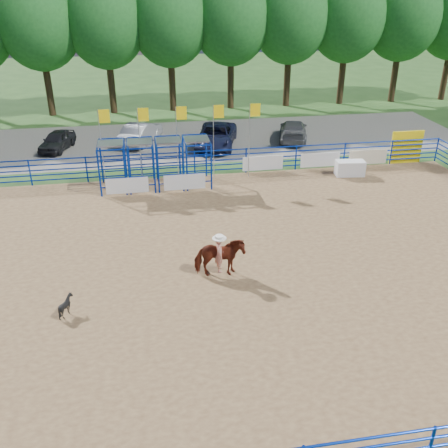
{
  "coord_description": "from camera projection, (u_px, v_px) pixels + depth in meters",
  "views": [
    {
      "loc": [
        -2.87,
        -16.89,
        10.34
      ],
      "look_at": [
        0.17,
        1.0,
        1.3
      ],
      "focal_mm": 40.0,
      "sensor_mm": 36.0,
      "label": 1
    }
  ],
  "objects": [
    {
      "name": "treeline",
      "position": [
        169.0,
        15.0,
        39.53
      ],
      "size": [
        56.4,
        6.4,
        11.24
      ],
      "color": "#3F2B19",
      "rests_on": "ground"
    },
    {
      "name": "arena_dirt",
      "position": [
        224.0,
        264.0,
        19.94
      ],
      "size": [
        30.0,
        20.0,
        0.02
      ],
      "primitive_type": "cube",
      "color": "olive",
      "rests_on": "ground"
    },
    {
      "name": "car_d",
      "position": [
        293.0,
        130.0,
        34.85
      ],
      "size": [
        3.14,
        4.93,
        1.33
      ],
      "primitive_type": "imported",
      "rotation": [
        0.0,
        0.0,
        2.84
      ],
      "color": "#4E4E50",
      "rests_on": "gravel_strip"
    },
    {
      "name": "announcer_table",
      "position": [
        350.0,
        168.0,
        28.62
      ],
      "size": [
        1.69,
        0.93,
        0.86
      ],
      "primitive_type": "cube",
      "rotation": [
        0.0,
        0.0,
        -0.11
      ],
      "color": "white",
      "rests_on": "arena_dirt"
    },
    {
      "name": "calf",
      "position": [
        66.0,
        306.0,
        16.82
      ],
      "size": [
        0.79,
        0.75,
        0.71
      ],
      "primitive_type": "imported",
      "rotation": [
        0.0,
        0.0,
        1.91
      ],
      "color": "black",
      "rests_on": "arena_dirt"
    },
    {
      "name": "car_b",
      "position": [
        141.0,
        133.0,
        34.09
      ],
      "size": [
        3.19,
        4.66,
        1.46
      ],
      "primitive_type": "imported",
      "rotation": [
        0.0,
        0.0,
        2.73
      ],
      "color": "gray",
      "rests_on": "gravel_strip"
    },
    {
      "name": "car_a",
      "position": [
        57.0,
        141.0,
        32.82
      ],
      "size": [
        2.4,
        3.87,
        1.23
      ],
      "primitive_type": "imported",
      "rotation": [
        0.0,
        0.0,
        -0.28
      ],
      "color": "black",
      "rests_on": "gravel_strip"
    },
    {
      "name": "ground",
      "position": [
        224.0,
        264.0,
        19.95
      ],
      "size": [
        120.0,
        120.0,
        0.0
      ],
      "primitive_type": "plane",
      "color": "#315722",
      "rests_on": "ground"
    },
    {
      "name": "perimeter_fence",
      "position": [
        224.0,
        248.0,
        19.61
      ],
      "size": [
        30.1,
        20.1,
        1.5
      ],
      "color": "#072BA4",
      "rests_on": "ground"
    },
    {
      "name": "horse_and_rider",
      "position": [
        219.0,
        255.0,
        18.79
      ],
      "size": [
        1.92,
        0.95,
        2.43
      ],
      "color": "maroon",
      "rests_on": "arena_dirt"
    },
    {
      "name": "car_c",
      "position": [
        216.0,
        136.0,
        33.43
      ],
      "size": [
        3.78,
        5.7,
        1.46
      ],
      "primitive_type": "imported",
      "rotation": [
        0.0,
        0.0,
        -0.28
      ],
      "color": "#141833",
      "rests_on": "gravel_strip"
    },
    {
      "name": "gravel_strip",
      "position": [
        183.0,
        140.0,
        34.95
      ],
      "size": [
        40.0,
        10.0,
        0.01
      ],
      "primitive_type": "cube",
      "color": "slate",
      "rests_on": "ground"
    },
    {
      "name": "chute_assembly",
      "position": [
        162.0,
        164.0,
        26.9
      ],
      "size": [
        19.32,
        2.41,
        4.2
      ],
      "color": "#072BA4",
      "rests_on": "ground"
    }
  ]
}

